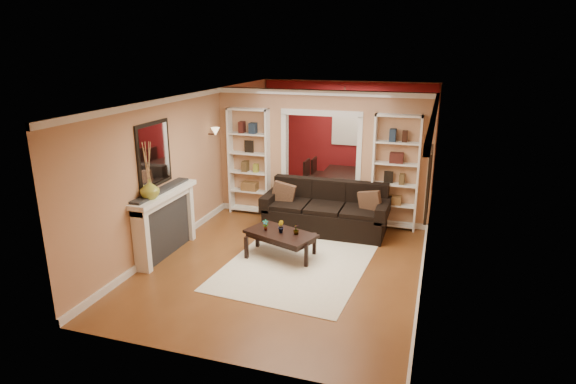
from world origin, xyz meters
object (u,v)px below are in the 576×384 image
(bookshelf_right, at_px, (396,173))
(dining_table, at_px, (342,185))
(sofa, at_px, (326,208))
(bookshelf_left, at_px, (249,162))
(coffee_table, at_px, (281,244))
(fireplace, at_px, (167,223))

(bookshelf_right, xyz_separation_m, dining_table, (-1.42, 1.77, -0.86))
(sofa, xyz_separation_m, bookshelf_left, (-1.84, 0.58, 0.67))
(coffee_table, relative_size, bookshelf_left, 0.52)
(sofa, height_order, dining_table, sofa)
(sofa, bearing_deg, dining_table, 93.80)
(sofa, bearing_deg, fireplace, -140.67)
(coffee_table, distance_m, dining_table, 3.80)
(bookshelf_right, bearing_deg, bookshelf_left, 180.00)
(sofa, relative_size, dining_table, 1.49)
(bookshelf_left, distance_m, dining_table, 2.59)
(dining_table, bearing_deg, coffee_table, 175.55)
(fireplace, distance_m, dining_table, 4.85)
(coffee_table, height_order, bookshelf_left, bookshelf_left)
(coffee_table, relative_size, dining_table, 0.73)
(coffee_table, xyz_separation_m, bookshelf_left, (-1.39, 2.02, 0.92))
(fireplace, height_order, dining_table, fireplace)
(dining_table, bearing_deg, bookshelf_left, 136.40)
(coffee_table, height_order, bookshelf_right, bookshelf_right)
(bookshelf_right, bearing_deg, fireplace, -145.20)
(sofa, height_order, coffee_table, sofa)
(bookshelf_right, distance_m, dining_table, 2.42)
(coffee_table, bearing_deg, bookshelf_left, 144.52)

